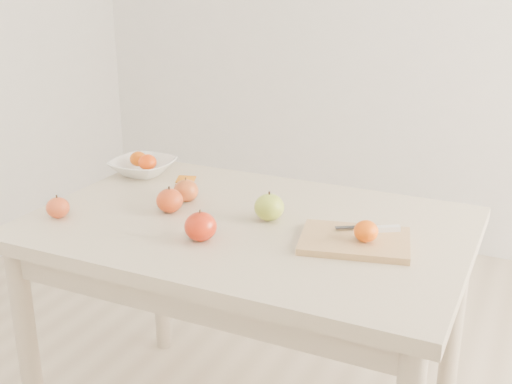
% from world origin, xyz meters
% --- Properties ---
extents(table, '(1.20, 0.80, 0.75)m').
position_xyz_m(table, '(0.00, 0.00, 0.65)').
color(table, beige).
rests_on(table, ground).
extents(cutting_board, '(0.31, 0.26, 0.02)m').
position_xyz_m(cutting_board, '(0.31, -0.02, 0.76)').
color(cutting_board, tan).
rests_on(cutting_board, table).
extents(board_tangerine, '(0.06, 0.06, 0.05)m').
position_xyz_m(board_tangerine, '(0.34, -0.03, 0.80)').
color(board_tangerine, '#D95C07').
rests_on(board_tangerine, cutting_board).
extents(fruit_bowl, '(0.21, 0.21, 0.05)m').
position_xyz_m(fruit_bowl, '(-0.51, 0.23, 0.78)').
color(fruit_bowl, white).
rests_on(fruit_bowl, table).
extents(bowl_tangerine_near, '(0.06, 0.06, 0.05)m').
position_xyz_m(bowl_tangerine_near, '(-0.53, 0.24, 0.80)').
color(bowl_tangerine_near, '#E45008').
rests_on(bowl_tangerine_near, fruit_bowl).
extents(bowl_tangerine_far, '(0.06, 0.06, 0.05)m').
position_xyz_m(bowl_tangerine_far, '(-0.48, 0.21, 0.80)').
color(bowl_tangerine_far, '#E44A08').
rests_on(bowl_tangerine_far, fruit_bowl).
extents(orange_peel_a, '(0.07, 0.06, 0.01)m').
position_xyz_m(orange_peel_a, '(-0.34, 0.22, 0.75)').
color(orange_peel_a, '#D06B0E').
rests_on(orange_peel_a, table).
extents(orange_peel_b, '(0.06, 0.05, 0.01)m').
position_xyz_m(orange_peel_b, '(-0.31, 0.17, 0.75)').
color(orange_peel_b, '#C6550D').
rests_on(orange_peel_b, table).
extents(paring_knife, '(0.16, 0.09, 0.01)m').
position_xyz_m(paring_knife, '(0.36, 0.05, 0.78)').
color(paring_knife, white).
rests_on(paring_knife, cutting_board).
extents(apple_green, '(0.08, 0.08, 0.08)m').
position_xyz_m(apple_green, '(0.05, 0.03, 0.79)').
color(apple_green, olive).
rests_on(apple_green, table).
extents(apple_red_a, '(0.08, 0.08, 0.07)m').
position_xyz_m(apple_red_a, '(-0.24, 0.06, 0.78)').
color(apple_red_a, maroon).
rests_on(apple_red_a, table).
extents(apple_red_b, '(0.08, 0.08, 0.07)m').
position_xyz_m(apple_red_b, '(-0.24, -0.03, 0.78)').
color(apple_red_b, maroon).
rests_on(apple_red_b, table).
extents(apple_red_d, '(0.07, 0.07, 0.06)m').
position_xyz_m(apple_red_d, '(-0.50, -0.20, 0.78)').
color(apple_red_d, maroon).
rests_on(apple_red_d, table).
extents(apple_red_e, '(0.08, 0.08, 0.08)m').
position_xyz_m(apple_red_e, '(-0.05, -0.17, 0.79)').
color(apple_red_e, '#910308').
rests_on(apple_red_e, table).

